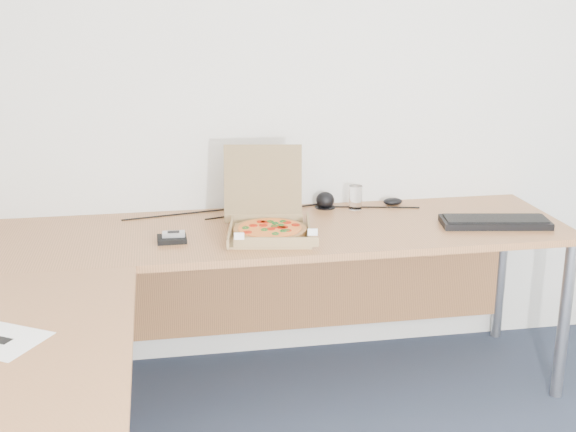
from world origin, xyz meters
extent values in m
cube|color=#A2673B|center=(-0.50, 1.40, 0.71)|extent=(2.50, 0.70, 0.03)
cylinder|color=gray|center=(0.70, 1.70, 0.35)|extent=(0.05, 0.05, 0.70)
cube|color=#94774B|center=(-0.52, 1.31, 0.73)|extent=(0.33, 0.33, 0.01)
cube|color=#94774B|center=(-0.52, 1.49, 0.90)|extent=(0.33, 0.07, 0.33)
cylinder|color=#B2733A|center=(-0.52, 1.31, 0.75)|extent=(0.30, 0.30, 0.02)
cylinder|color=red|center=(-0.52, 1.31, 0.77)|extent=(0.26, 0.26, 0.00)
cylinder|color=white|center=(-0.08, 1.64, 0.78)|extent=(0.06, 0.06, 0.11)
cube|color=black|center=(0.44, 1.29, 0.74)|extent=(0.47, 0.24, 0.03)
ellipsoid|color=black|center=(0.11, 1.67, 0.75)|extent=(0.09, 0.06, 0.03)
cube|color=black|center=(-0.91, 1.31, 0.74)|extent=(0.12, 0.10, 0.02)
cube|color=#B2B5BA|center=(-0.91, 1.32, 0.76)|extent=(0.09, 0.05, 0.02)
ellipsoid|color=black|center=(-0.21, 1.68, 0.77)|extent=(0.09, 0.09, 0.08)
camera|label=1|loc=(-0.95, -1.56, 1.68)|focal=46.89mm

